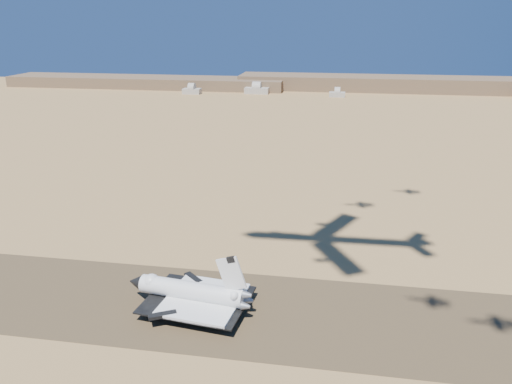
% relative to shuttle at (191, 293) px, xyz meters
% --- Properties ---
extents(ground, '(1200.00, 1200.00, 0.00)m').
position_rel_shuttle_xyz_m(ground, '(2.34, 1.11, -5.77)').
color(ground, '#A47949').
rests_on(ground, ground).
extents(runway, '(600.00, 50.00, 0.06)m').
position_rel_shuttle_xyz_m(runway, '(2.34, 1.11, -5.74)').
color(runway, brown).
rests_on(runway, ground).
extents(ridgeline, '(960.00, 90.00, 18.00)m').
position_rel_shuttle_xyz_m(ridgeline, '(67.66, 528.41, 1.86)').
color(ridgeline, brown).
rests_on(ridgeline, ground).
extents(hangars, '(200.50, 29.50, 30.00)m').
position_rel_shuttle_xyz_m(hangars, '(-61.65, 479.54, -0.94)').
color(hangars, '#A8A395').
rests_on(hangars, ground).
extents(shuttle, '(43.68, 30.19, 21.45)m').
position_rel_shuttle_xyz_m(shuttle, '(0.00, 0.00, 0.00)').
color(shuttle, silver).
rests_on(shuttle, runway).
extents(crew_a, '(0.66, 0.79, 1.83)m').
position_rel_shuttle_xyz_m(crew_a, '(6.99, -4.27, -4.79)').
color(crew_a, '#F7600E').
rests_on(crew_a, runway).
extents(crew_b, '(1.01, 1.00, 1.86)m').
position_rel_shuttle_xyz_m(crew_b, '(9.58, -6.60, -4.77)').
color(crew_b, '#F7600E').
rests_on(crew_b, runway).
extents(crew_c, '(1.03, 1.00, 1.62)m').
position_rel_shuttle_xyz_m(crew_c, '(8.53, -7.76, -4.90)').
color(crew_c, '#F7600E').
rests_on(crew_c, runway).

